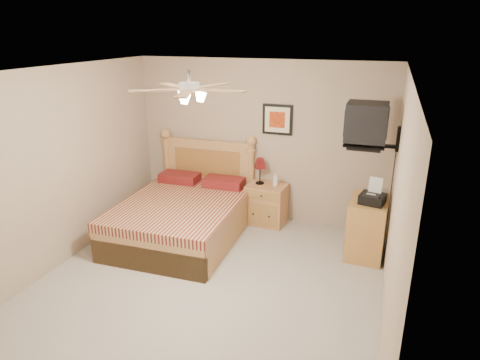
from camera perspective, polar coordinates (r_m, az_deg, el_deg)
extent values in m
plane|color=#A29B92|center=(5.25, -4.77, -14.21)|extent=(4.50, 4.50, 0.00)
cube|color=white|center=(4.39, -5.70, 14.11)|extent=(4.00, 4.50, 0.04)
cube|color=tan|center=(6.69, 2.72, 5.13)|extent=(4.00, 0.04, 2.50)
cube|color=tan|center=(3.00, -23.70, -15.76)|extent=(4.00, 0.04, 2.50)
cube|color=tan|center=(5.76, -23.68, 1.09)|extent=(0.04, 4.50, 2.50)
cube|color=tan|center=(4.30, 19.98, -4.36)|extent=(0.04, 4.50, 2.50)
cube|color=#B76D3E|center=(6.71, 3.54, -3.23)|extent=(0.62, 0.48, 0.64)
imported|color=silver|center=(6.52, 4.76, 0.09)|extent=(0.11, 0.11, 0.22)
cube|color=black|center=(6.52, 5.02, 8.03)|extent=(0.46, 0.04, 0.46)
cube|color=#AD7A33|center=(5.99, 16.53, -6.13)|extent=(0.49, 0.69, 0.80)
imported|color=#B9AB90|center=(6.08, 17.00, -1.57)|extent=(0.25, 0.29, 0.02)
imported|color=gray|center=(6.09, 17.29, -1.34)|extent=(0.24, 0.30, 0.02)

